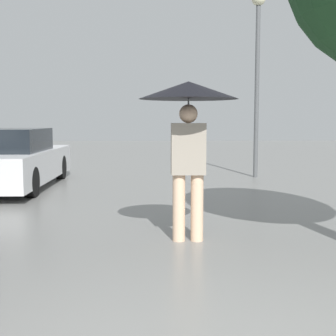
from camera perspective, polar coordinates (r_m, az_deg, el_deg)
The scene contains 3 objects.
pedestrian at distance 5.35m, azimuth 2.50°, elevation 6.93°, with size 1.13×1.13×1.84m.
parked_car_farthest at distance 10.29m, azimuth -18.89°, elevation 0.91°, with size 1.78×4.37×1.23m.
street_lamp at distance 11.79m, azimuth 10.87°, elevation 13.86°, with size 0.34×0.34×4.45m.
Camera 1 is at (-0.33, -1.97, 1.40)m, focal length 50.00 mm.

